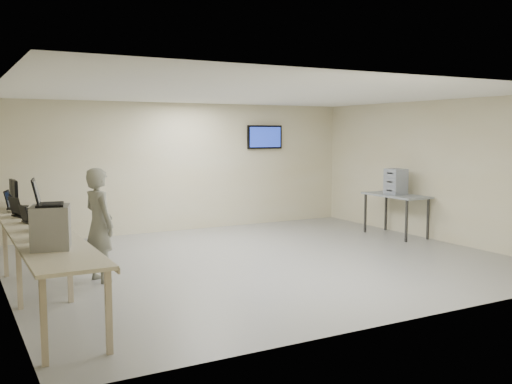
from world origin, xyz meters
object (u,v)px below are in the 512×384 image
workbench (35,230)px  equipment_box (51,227)px  soldier (99,225)px  side_table (396,198)px

workbench → equipment_box: 1.84m
workbench → equipment_box: equipment_box is taller
equipment_box → workbench: bearing=101.7°
soldier → side_table: (6.31, 0.72, -0.03)m
equipment_box → side_table: bearing=32.8°
soldier → side_table: size_ratio=1.14×
equipment_box → side_table: size_ratio=0.32×
equipment_box → side_table: (7.25, 2.51, -0.33)m
soldier → equipment_box: bearing=137.5°
equipment_box → soldier: soldier is taller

